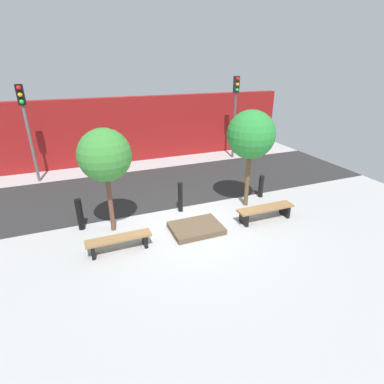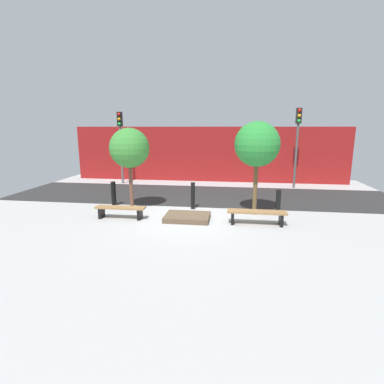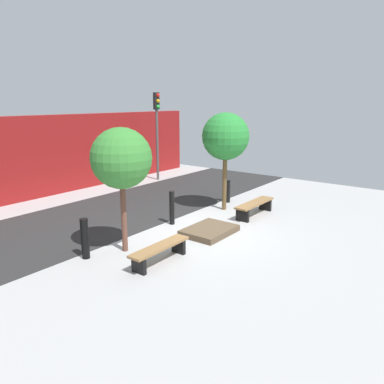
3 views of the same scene
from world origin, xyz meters
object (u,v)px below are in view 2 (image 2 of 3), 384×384
(tree_behind_left_bench, at_px, (129,148))
(bollard_center, at_px, (278,201))
(bollard_left, at_px, (193,196))
(traffic_light_mid_west, at_px, (298,134))
(tree_behind_right_bench, at_px, (257,145))
(bench_right, at_px, (257,215))
(planter_bed, at_px, (187,217))
(bench_left, at_px, (120,210))
(bollard_far_left, at_px, (114,194))
(traffic_light_west, at_px, (120,135))

(tree_behind_left_bench, bearing_deg, bollard_center, 4.24)
(bollard_left, bearing_deg, bollard_center, 0.00)
(traffic_light_mid_west, bearing_deg, tree_behind_right_bench, -114.22)
(bench_right, height_order, tree_behind_right_bench, tree_behind_right_bench)
(planter_bed, relative_size, tree_behind_right_bench, 0.46)
(bench_left, bearing_deg, tree_behind_right_bench, 13.89)
(tree_behind_right_bench, bearing_deg, tree_behind_left_bench, 180.00)
(bench_right, bearing_deg, bollard_left, 145.95)
(planter_bed, bearing_deg, tree_behind_left_bench, 156.96)
(tree_behind_left_bench, bearing_deg, tree_behind_right_bench, 0.00)
(bench_right, distance_m, tree_behind_right_bench, 2.54)
(bollard_center, bearing_deg, tree_behind_right_bench, -155.30)
(bollard_far_left, bearing_deg, bollard_left, 0.00)
(planter_bed, distance_m, bollard_left, 1.50)
(bollard_left, xyz_separation_m, traffic_light_west, (-4.80, 4.96, 2.22))
(tree_behind_right_bench, relative_size, bollard_left, 3.19)
(tree_behind_right_bench, relative_size, traffic_light_mid_west, 0.82)
(planter_bed, xyz_separation_m, traffic_light_west, (-4.80, 6.39, 2.67))
(tree_behind_right_bench, bearing_deg, bollard_left, 169.98)
(bench_left, height_order, planter_bed, bench_left)
(bench_right, distance_m, bollard_left, 2.89)
(bench_left, bearing_deg, bollard_left, 34.05)
(bench_left, relative_size, traffic_light_west, 0.44)
(tree_behind_left_bench, height_order, traffic_light_mid_west, traffic_light_mid_west)
(bollard_center, xyz_separation_m, traffic_light_west, (-8.09, 4.96, 2.33))
(bench_left, height_order, bench_right, bench_right)
(tree_behind_right_bench, bearing_deg, traffic_light_west, 143.14)
(tree_behind_right_bench, xyz_separation_m, traffic_light_west, (-7.17, 5.38, 0.18))
(planter_bed, xyz_separation_m, bollard_left, (0.00, 1.43, 0.45))
(bench_right, distance_m, traffic_light_mid_west, 7.45)
(bench_right, height_order, bollard_far_left, bollard_far_left)
(tree_behind_left_bench, bearing_deg, bollard_far_left, 155.30)
(tree_behind_left_bench, distance_m, bollard_center, 6.01)
(tree_behind_left_bench, bearing_deg, bench_left, -90.00)
(bollard_center, distance_m, traffic_light_mid_west, 5.72)
(tree_behind_right_bench, xyz_separation_m, bollard_far_left, (-5.67, 0.42, -2.07))
(bollard_left, relative_size, traffic_light_west, 0.27)
(bench_left, height_order, bollard_center, bollard_center)
(traffic_light_west, height_order, traffic_light_mid_west, traffic_light_mid_west)
(tree_behind_left_bench, relative_size, bollard_left, 2.97)
(bollard_center, bearing_deg, traffic_light_mid_west, 73.09)
(traffic_light_west, bearing_deg, traffic_light_mid_west, 0.00)
(tree_behind_left_bench, height_order, bollard_left, tree_behind_left_bench)
(tree_behind_right_bench, height_order, traffic_light_mid_west, traffic_light_mid_west)
(tree_behind_right_bench, xyz_separation_m, bollard_center, (0.91, 0.42, -2.15))
(bench_right, distance_m, traffic_light_west, 10.03)
(bollard_left, bearing_deg, bench_right, -34.45)
(bench_right, height_order, traffic_light_west, traffic_light_west)
(tree_behind_right_bench, bearing_deg, bench_right, -90.00)
(planter_bed, xyz_separation_m, bollard_center, (3.29, 1.43, 0.34))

